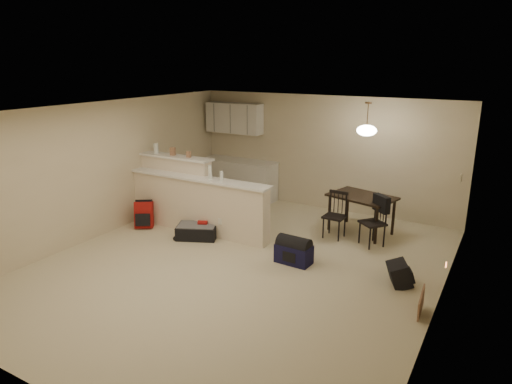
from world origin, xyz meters
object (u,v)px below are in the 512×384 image
Objects in this scene: dining_chair_near at (335,215)px; red_backpack at (144,215)px; dining_table at (362,200)px; black_daypack at (399,274)px; dining_chair_far at (373,222)px; suitcase at (197,231)px; navy_duffel at (294,254)px; pendant_lamp at (367,130)px.

red_backpack is (-3.47, -1.38, -0.18)m from dining_chair_near.
dining_chair_near reaches higher than dining_table.
red_backpack is at bearing 65.85° from black_daypack.
red_backpack is (-3.81, -1.89, -0.39)m from dining_table.
dining_chair_near is 0.97× the size of dining_chair_far.
dining_table is 3.18m from suitcase.
navy_duffel is at bearing -84.37° from dining_chair_far.
dining_table is at bearing 7.77° from black_daypack.
dining_chair_near is (-0.35, -0.51, -1.55)m from pendant_lamp.
suitcase is at bearing -144.72° from pendant_lamp.
red_backpack is at bearing -153.69° from pendant_lamp.
dining_chair_far is at bearing -54.87° from pendant_lamp.
dining_chair_near is (-0.35, -0.51, -0.21)m from dining_table.
navy_duffel is at bearing -90.81° from dining_table.
dining_chair_far is at bearing 60.09° from navy_duffel.
dining_table is 1.83× the size of suitcase.
dining_chair_far reaches higher than navy_duffel.
dining_table is 1.53× the size of dining_chair_near.
red_backpack is (-1.25, -0.07, 0.14)m from suitcase.
pendant_lamp is at bearing 7.77° from black_daypack.
red_backpack is 3.30m from navy_duffel.
dining_table reaches higher than red_backpack.
black_daypack is at bearing -57.23° from pendant_lamp.
dining_chair_near is 2.01m from black_daypack.
red_backpack is at bearing -139.35° from dining_table.
pendant_lamp is at bearing -75.66° from dining_table.
pendant_lamp is 1.67m from dining_chair_near.
pendant_lamp is 0.69× the size of dining_chair_far.
dining_table is at bearing 57.97° from dining_chair_near.
pendant_lamp reaches higher than black_daypack.
navy_duffel reaches higher than suitcase.
red_backpack is (-4.19, -1.35, -0.19)m from dining_chair_far.
dining_chair_far is 4.41m from red_backpack.
dining_table is at bearing 90.00° from pendant_lamp.
black_daypack is at bearing -31.94° from red_backpack.
pendant_lamp is at bearing 57.97° from dining_chair_near.
dining_chair_far reaches higher than black_daypack.
navy_duffel is at bearing -26.97° from suitcase.
dining_chair_far is at bearing -40.54° from dining_table.
pendant_lamp is (0.00, -0.00, 1.34)m from dining_table.
dining_chair_near is at bearing 6.12° from suitcase.
pendant_lamp is 1.61× the size of black_daypack.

